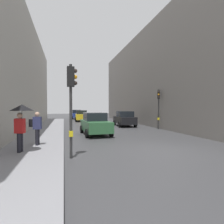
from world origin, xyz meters
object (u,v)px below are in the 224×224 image
Objects in this scene: pedestrian_with_umbrella at (21,115)px; car_dark_suv at (124,119)px; car_blue_van at (76,114)px; pedestrian_with_grey_backpack at (36,126)px; traffic_light_near_left at (71,94)px; car_yellow_taxi at (81,116)px; car_green_estate at (95,124)px; traffic_light_mid_street at (159,102)px.

car_dark_suv is at bearing 51.86° from pedestrian_with_umbrella.
car_blue_van is at bearing 81.15° from pedestrian_with_umbrella.
car_blue_van is 2.43× the size of pedestrian_with_grey_backpack.
car_dark_suv and car_blue_van have the same top height.
car_yellow_taxi is (2.43, 21.51, -1.87)m from traffic_light_near_left.
car_green_estate is 2.00× the size of pedestrian_with_umbrella.
car_yellow_taxi and car_green_estate have the same top height.
pedestrian_with_grey_backpack reaches higher than car_yellow_taxi.
car_dark_suv is (6.55, 12.10, -1.87)m from traffic_light_near_left.
traffic_light_near_left is 0.93× the size of car_yellow_taxi.
car_yellow_taxi is at bearing 88.81° from car_green_estate.
pedestrian_with_umbrella is at bearing -128.14° from car_dark_suv.
car_yellow_taxi is 21.02m from pedestrian_with_umbrella.
traffic_light_mid_street is at bearing -63.77° from car_yellow_taxi.
car_green_estate is (-4.43, -5.66, 0.00)m from car_dark_suv.
traffic_light_mid_street reaches higher than traffic_light_near_left.
car_green_estate is at bearing 45.67° from pedestrian_with_grey_backpack.
car_yellow_taxi and car_blue_van have the same top height.
pedestrian_with_grey_backpack is at bearing -102.35° from car_yellow_taxi.
car_green_estate is (-0.31, -15.07, 0.00)m from car_yellow_taxi.
car_blue_van is 27.40m from pedestrian_with_umbrella.
pedestrian_with_umbrella is at bearing -128.24° from car_green_estate.
traffic_light_near_left is at bearing -108.20° from car_green_estate.
car_yellow_taxi is 2.41× the size of pedestrian_with_grey_backpack.
car_blue_van is at bearing 90.16° from car_green_estate.
car_green_estate is 5.51m from pedestrian_with_grey_backpack.
car_blue_van is 2.01× the size of pedestrian_with_umbrella.
car_green_estate is (-6.77, -1.97, -1.87)m from traffic_light_mid_street.
traffic_light_mid_street is at bearing -70.86° from car_blue_van.
traffic_light_near_left is (-8.88, -8.41, -0.01)m from traffic_light_mid_street.
traffic_light_near_left reaches higher than pedestrian_with_grey_backpack.
traffic_light_near_left reaches higher than car_blue_van.
pedestrian_with_grey_backpack is at bearing -134.33° from car_green_estate.
car_dark_suv is 14.13m from pedestrian_with_umbrella.
car_blue_van is at bearing 105.70° from car_dark_suv.
pedestrian_with_umbrella is at bearing 154.75° from traffic_light_near_left.
car_dark_suv is 16.59m from car_blue_van.
pedestrian_with_umbrella reaches higher than car_blue_van.
car_blue_van is 1.01× the size of car_green_estate.
traffic_light_near_left is at bearing -118.42° from car_dark_suv.
car_dark_suv is at bearing 61.58° from traffic_light_near_left.
traffic_light_near_left reaches higher than car_yellow_taxi.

